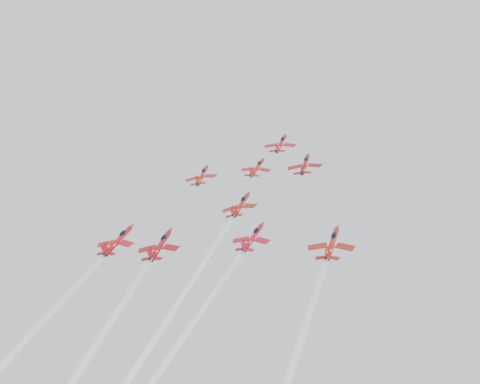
% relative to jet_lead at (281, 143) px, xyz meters
% --- Properties ---
extents(jet_lead, '(9.55, 11.70, 9.08)m').
position_rel_jet_lead_xyz_m(jet_lead, '(0.00, 0.00, 0.00)').
color(jet_lead, '#A50F1B').
extents(jet_row2_left, '(9.31, 11.40, 8.85)m').
position_rel_jet_lead_xyz_m(jet_row2_left, '(-18.59, -13.52, -10.32)').
color(jet_row2_left, '#AA1910').
extents(jet_row2_center, '(8.57, 10.50, 8.15)m').
position_rel_jet_lead_xyz_m(jet_row2_center, '(-3.25, -11.56, -8.83)').
color(jet_row2_center, '#A61D0F').
extents(jet_row2_right, '(9.47, 11.60, 9.00)m').
position_rel_jet_lead_xyz_m(jet_row2_right, '(10.10, -11.46, -8.75)').
color(jet_row2_right, '#9C100E').
extents(jet_center, '(9.45, 82.56, 63.42)m').
position_rel_jet_lead_xyz_m(jet_center, '(-1.91, -63.66, -48.66)').
color(jet_center, maroon).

